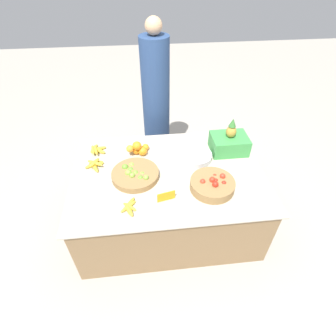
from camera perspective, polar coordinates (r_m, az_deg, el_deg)
The scene contains 12 objects.
ground_plane at distance 2.73m, azimuth -0.00°, elevation -10.79°, with size 12.00×12.00×0.00m, color #ADA599.
market_table at distance 2.50m, azimuth -0.00°, elevation -6.31°, with size 1.65×1.18×0.63m.
lime_bowl at distance 2.23m, azimuth -7.17°, elevation -1.39°, with size 0.40×0.40×0.09m.
tomato_basket at distance 2.13m, azimuth 9.66°, elevation -3.61°, with size 0.36×0.36×0.12m.
orange_pile at distance 2.46m, azimuth -6.44°, elevation 4.09°, with size 0.21×0.14×0.14m.
metal_bowl at distance 2.40m, azimuth 5.96°, elevation 2.47°, with size 0.30×0.30×0.07m.
price_sign at distance 2.01m, azimuth -0.39°, elevation -6.19°, with size 0.14×0.04×0.09m.
produce_crate at distance 2.53m, azimuth 13.16°, elevation 5.43°, with size 0.33×0.26×0.35m.
banana_bunch_back_center at distance 2.41m, azimuth -15.66°, elevation 0.79°, with size 0.17×0.17×0.06m.
banana_bunch_front_left at distance 2.58m, azimuth -15.29°, elevation 3.90°, with size 0.16×0.20×0.05m.
banana_bunch_front_center at distance 2.00m, azimuth -8.46°, elevation -8.37°, with size 0.13×0.20×0.03m.
vendor_person at distance 3.00m, azimuth -2.60°, elevation 13.48°, with size 0.30×0.30×1.65m.
Camera 1 is at (-0.19, -1.68, 2.15)m, focal length 28.00 mm.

